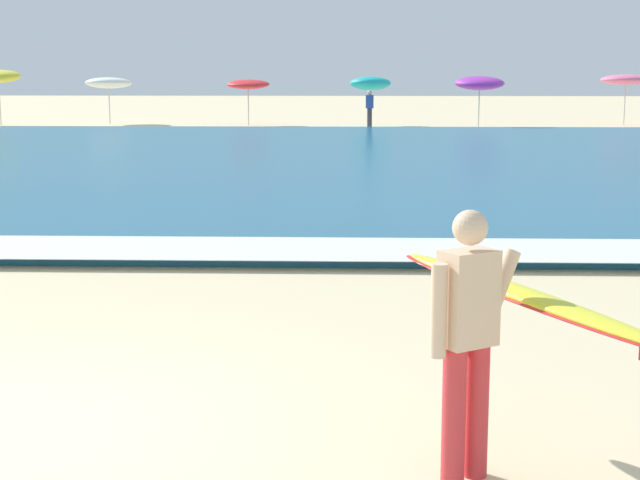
{
  "coord_description": "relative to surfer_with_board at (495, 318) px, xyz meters",
  "views": [
    {
      "loc": [
        2.39,
        -6.69,
        2.59
      ],
      "look_at": [
        2.1,
        1.83,
        1.1
      ],
      "focal_mm": 56.1,
      "sensor_mm": 36.0,
      "label": 1
    }
  ],
  "objects": [
    {
      "name": "sea",
      "position": [
        -3.28,
        20.55,
        -0.95
      ],
      "size": [
        120.0,
        28.0,
        0.14
      ],
      "primitive_type": "cube",
      "color": "#1E6084",
      "rests_on": "ground"
    },
    {
      "name": "beach_umbrella_4",
      "position": [
        4.31,
        36.01,
        0.84
      ],
      "size": [
        2.05,
        2.08,
        2.2
      ],
      "color": "beige",
      "rests_on": "ground"
    },
    {
      "name": "beach_umbrella_3",
      "position": [
        -0.2,
        37.82,
        0.79
      ],
      "size": [
        1.78,
        1.82,
        2.17
      ],
      "color": "beige",
      "rests_on": "ground"
    },
    {
      "name": "beachgoer_near_row_left",
      "position": [
        -0.26,
        35.59,
        -0.18
      ],
      "size": [
        0.32,
        0.2,
        1.58
      ],
      "color": "#383842",
      "rests_on": "ground"
    },
    {
      "name": "surf_foam",
      "position": [
        -3.28,
        7.15,
        -0.88
      ],
      "size": [
        120.0,
        1.74,
        0.01
      ],
      "primitive_type": "cube",
      "color": "white",
      "rests_on": "sea"
    },
    {
      "name": "beach_umbrella_5",
      "position": [
        10.96,
        38.42,
        0.95
      ],
      "size": [
        2.17,
        2.19,
        2.23
      ],
      "color": "beige",
      "rests_on": "ground"
    },
    {
      "name": "ground_plane",
      "position": [
        -3.28,
        0.55,
        -1.02
      ],
      "size": [
        160.0,
        160.0,
        0.0
      ],
      "primitive_type": "plane",
      "color": "beige"
    },
    {
      "name": "beach_umbrella_1",
      "position": [
        -11.89,
        38.71,
        0.79
      ],
      "size": [
        2.06,
        2.09,
        2.12
      ],
      "color": "beige",
      "rests_on": "ground"
    },
    {
      "name": "surfer_with_board",
      "position": [
        0.0,
        0.0,
        0.0
      ],
      "size": [
        1.65,
        2.29,
        1.73
      ],
      "color": "red",
      "rests_on": "ground"
    },
    {
      "name": "beach_umbrella_2",
      "position": [
        -5.53,
        37.84,
        0.75
      ],
      "size": [
        1.88,
        1.89,
        2.02
      ],
      "color": "beige",
      "rests_on": "ground"
    }
  ]
}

